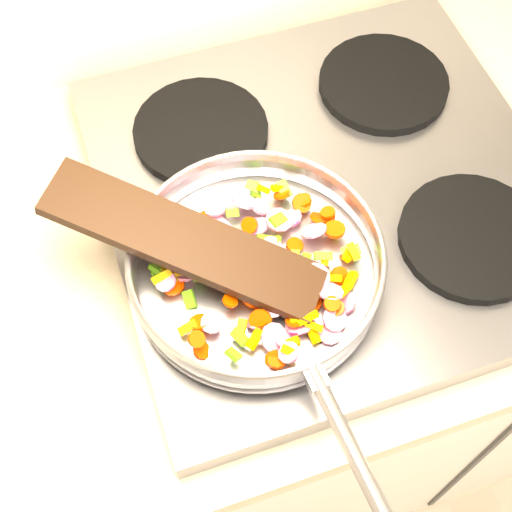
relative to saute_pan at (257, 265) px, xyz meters
name	(u,v)px	position (x,y,z in m)	size (l,w,h in m)	color
cooktop	(329,194)	(0.14, 0.11, -0.07)	(0.60, 0.60, 0.04)	#939399
grate_fl	(266,300)	(0.00, -0.03, -0.04)	(0.19, 0.19, 0.02)	black
grate_fr	(472,237)	(0.28, -0.03, -0.04)	(0.19, 0.19, 0.02)	black
grate_bl	(201,131)	(0.00, 0.25, -0.04)	(0.19, 0.19, 0.02)	black
grate_br	(384,83)	(0.28, 0.25, -0.04)	(0.19, 0.19, 0.02)	black
saute_pan	(257,265)	(0.00, 0.00, 0.00)	(0.34, 0.51, 0.06)	#9E9EA5
vegetable_heap	(257,269)	(0.00, 0.00, -0.01)	(0.26, 0.26, 0.05)	#4F9512
wooden_spatula	(185,241)	(-0.07, 0.04, 0.03)	(0.34, 0.08, 0.02)	black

